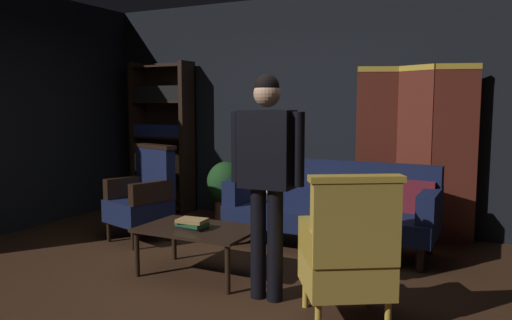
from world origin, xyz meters
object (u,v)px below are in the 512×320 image
Objects in this scene: standing_figure at (267,166)px; book_tan_leather at (192,220)px; book_green_cloth at (192,224)px; velvet_couch at (332,204)px; bookshelf at (163,134)px; book_black_cloth at (192,227)px; armchair_gilt_accent at (348,253)px; coffee_table at (198,233)px; potted_plant at (226,188)px; folding_screen at (414,150)px; armchair_wing_left at (143,196)px.

standing_figure is 0.96m from book_tan_leather.
velvet_couch is at bearing 60.80° from book_green_cloth.
bookshelf is 7.97× the size of book_black_cloth.
armchair_gilt_accent is 1.49m from book_tan_leather.
armchair_gilt_accent is at bearing -14.47° from coffee_table.
velvet_couch is 1.62m from potted_plant.
book_tan_leather is at bearing -113.53° from coffee_table.
standing_figure is at bearing -89.94° from velvet_couch.
standing_figure is at bearing -106.29° from folding_screen.
armchair_gilt_accent is 4.33× the size of book_tan_leather.
book_black_cloth is at bearing -68.01° from potted_plant.
book_tan_leather is at bearing 0.00° from book_green_cloth.
potted_plant is (1.16, -0.27, -0.62)m from bookshelf.
standing_figure is 2.23× the size of potted_plant.
book_tan_leather is (0.76, -1.88, 0.05)m from potted_plant.
standing_figure is at bearing -11.95° from book_black_cloth.
book_tan_leather is at bearing -119.20° from velvet_couch.
velvet_couch is 8.44× the size of book_green_cloth.
standing_figure is 6.78× the size of book_green_cloth.
bookshelf reaches higher than book_tan_leather.
book_green_cloth is at bearing -48.24° from bookshelf.
potted_plant reaches higher than book_black_cloth.
bookshelf is 3.56m from standing_figure.
velvet_couch reaches higher than book_tan_leather.
velvet_couch is 1.61m from book_tan_leather.
coffee_table is 3.89× the size of book_black_cloth.
velvet_couch is at bearing 111.42° from armchair_gilt_accent.
standing_figure is 6.62× the size of book_black_cloth.
potted_plant reaches higher than coffee_table.
armchair_gilt_accent is at bearing -12.62° from standing_figure.
velvet_couch is at bearing -17.08° from potted_plant.
book_tan_leather is (-1.46, 0.32, 0.00)m from armchair_gilt_accent.
book_tan_leather is at bearing 167.74° from armchair_gilt_accent.
potted_plant is (-1.55, 2.05, -0.59)m from standing_figure.
bookshelf is 2.05× the size of coffee_table.
bookshelf reaches higher than book_green_cloth.
folding_screen is 3.38m from bookshelf.
potted_plant is 2.03m from book_green_cloth.
book_green_cloth is at bearing 180.00° from book_tan_leather.
potted_plant is at bearing 127.07° from standing_figure.
potted_plant is (-2.22, 2.20, -0.05)m from armchair_gilt_accent.
armchair_gilt_accent is (-0.01, -2.47, -0.50)m from folding_screen.
potted_plant is 3.04× the size of book_green_cloth.
book_black_cloth is (-0.79, -1.40, -0.02)m from velvet_couch.
armchair_wing_left is at bearing -160.67° from velvet_couch.
coffee_table is at bearing 66.47° from book_tan_leather.
book_green_cloth reaches higher than book_black_cloth.
coffee_table is at bearing -119.41° from velvet_couch.
book_tan_leather reaches higher than coffee_table.
book_green_cloth is (-0.79, 0.17, -0.56)m from standing_figure.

